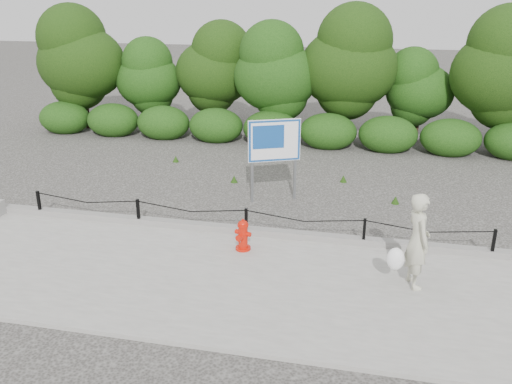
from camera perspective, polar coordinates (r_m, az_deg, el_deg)
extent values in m
plane|color=#2D2B28|center=(11.83, -1.02, -4.82)|extent=(90.00, 90.00, 0.00)
cube|color=gray|center=(10.09, -3.73, -9.29)|extent=(14.00, 4.00, 0.08)
cube|color=slate|center=(11.81, -0.97, -4.06)|extent=(14.00, 0.22, 0.14)
cube|color=black|center=(13.66, -21.87, -1.09)|extent=(0.06, 0.06, 0.60)
cube|color=black|center=(12.46, -12.29, -2.06)|extent=(0.06, 0.06, 0.60)
cube|color=black|center=(11.67, -1.04, -3.13)|extent=(0.06, 0.06, 0.60)
cube|color=black|center=(11.39, 11.32, -4.15)|extent=(0.06, 0.06, 0.60)
cube|color=black|center=(11.65, 23.72, -4.99)|extent=(0.06, 0.06, 0.60)
cylinder|color=black|center=(12.94, -17.41, -0.65)|extent=(2.50, 0.02, 0.02)
cylinder|color=black|center=(11.92, -6.89, -1.61)|extent=(2.50, 0.02, 0.02)
cylinder|color=black|center=(11.38, 5.09, -2.64)|extent=(2.50, 0.02, 0.02)
cylinder|color=black|center=(11.37, 17.70, -3.59)|extent=(2.50, 0.02, 0.02)
cylinder|color=black|center=(22.33, -17.50, 9.31)|extent=(0.18, 0.18, 2.28)
ellipsoid|color=#2E5213|center=(22.11, -17.94, 13.37)|extent=(3.38, 2.92, 3.65)
cylinder|color=black|center=(21.61, -11.06, 8.75)|extent=(0.18, 0.18, 1.71)
ellipsoid|color=#2E5213|center=(21.42, -11.28, 11.88)|extent=(2.53, 2.19, 2.73)
cylinder|color=black|center=(21.10, -4.33, 9.20)|extent=(0.18, 0.18, 2.00)
ellipsoid|color=#2E5213|center=(20.88, -4.43, 12.98)|extent=(2.97, 2.57, 3.21)
cylinder|color=black|center=(19.75, 2.04, 8.53)|extent=(0.18, 0.18, 2.03)
ellipsoid|color=#2E5213|center=(19.51, 2.09, 12.62)|extent=(3.01, 2.60, 3.25)
cylinder|color=black|center=(19.82, 9.46, 8.73)|extent=(0.18, 0.18, 2.32)
ellipsoid|color=#2E5213|center=(19.57, 9.74, 13.38)|extent=(3.43, 2.96, 3.71)
cylinder|color=black|center=(20.30, 16.59, 7.41)|extent=(0.18, 0.18, 1.60)
ellipsoid|color=#2E5213|center=(20.10, 16.91, 10.53)|extent=(2.37, 2.05, 2.57)
cylinder|color=black|center=(19.80, 24.08, 7.23)|extent=(0.18, 0.18, 2.31)
ellipsoid|color=#2E5213|center=(19.55, 24.76, 11.83)|extent=(3.41, 2.95, 3.69)
cylinder|color=red|center=(11.12, -1.36, -5.92)|extent=(0.39, 0.39, 0.05)
cylinder|color=red|center=(11.01, -1.37, -4.70)|extent=(0.24, 0.24, 0.47)
cylinder|color=red|center=(10.90, -1.38, -3.50)|extent=(0.28, 0.28, 0.04)
ellipsoid|color=red|center=(10.89, -1.39, -3.38)|extent=(0.25, 0.25, 0.15)
cylinder|color=red|center=(10.86, -1.39, -2.98)|extent=(0.07, 0.07, 0.04)
cylinder|color=red|center=(11.04, -1.95, -4.19)|extent=(0.11, 0.12, 0.10)
cylinder|color=red|center=(10.91, -0.79, -4.48)|extent=(0.11, 0.12, 0.10)
cylinder|color=red|center=(10.89, -1.76, -4.84)|extent=(0.16, 0.14, 0.13)
cylinder|color=slate|center=(10.93, -1.65, -5.14)|extent=(0.01, 0.05, 0.10)
imported|color=#BAB99F|center=(9.87, 16.65, -4.92)|extent=(0.60, 0.74, 1.74)
ellipsoid|color=white|center=(9.85, 14.47, -6.83)|extent=(0.31, 0.24, 0.42)
cube|color=slate|center=(13.47, -0.42, 3.18)|extent=(0.08, 0.08, 2.12)
cube|color=slate|center=(13.72, 4.14, 3.45)|extent=(0.08, 0.08, 2.12)
cube|color=white|center=(13.40, 1.95, 5.43)|extent=(1.22, 0.59, 1.06)
cube|color=navy|center=(13.38, 1.97, 5.40)|extent=(1.18, 0.54, 1.03)
cube|color=navy|center=(13.31, 1.32, 5.80)|extent=(0.72, 0.33, 0.58)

